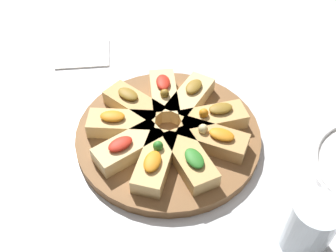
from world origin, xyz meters
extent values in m
plane|color=silver|center=(0.00, 0.00, 0.00)|extent=(3.00, 3.00, 0.00)
cylinder|color=brown|center=(0.00, 0.00, 0.01)|extent=(0.34, 0.34, 0.02)
cube|color=tan|center=(0.05, -0.07, 0.03)|extent=(0.11, 0.13, 0.03)
ellipsoid|color=olive|center=(0.06, -0.08, 0.05)|extent=(0.05, 0.05, 0.01)
cube|color=#DBB775|center=(0.08, -0.02, 0.03)|extent=(0.13, 0.08, 0.03)
ellipsoid|color=orange|center=(0.10, -0.03, 0.05)|extent=(0.05, 0.04, 0.01)
cube|color=#E5C689|center=(0.08, 0.04, 0.03)|extent=(0.13, 0.10, 0.03)
ellipsoid|color=red|center=(0.09, 0.04, 0.05)|extent=(0.05, 0.04, 0.01)
cube|color=#DBB775|center=(0.04, 0.08, 0.03)|extent=(0.10, 0.13, 0.03)
ellipsoid|color=orange|center=(0.04, 0.09, 0.05)|extent=(0.04, 0.05, 0.01)
sphere|color=#2D7A28|center=(0.03, 0.06, 0.05)|extent=(0.02, 0.02, 0.02)
cube|color=tan|center=(-0.02, 0.08, 0.03)|extent=(0.08, 0.13, 0.03)
ellipsoid|color=#2D7A28|center=(-0.02, 0.10, 0.05)|extent=(0.04, 0.05, 0.01)
cube|color=tan|center=(-0.07, 0.05, 0.03)|extent=(0.13, 0.11, 0.03)
ellipsoid|color=orange|center=(-0.08, 0.06, 0.05)|extent=(0.05, 0.05, 0.01)
sphere|color=beige|center=(-0.05, 0.04, 0.05)|extent=(0.02, 0.02, 0.02)
cube|color=tan|center=(-0.08, 0.00, 0.03)|extent=(0.13, 0.06, 0.03)
ellipsoid|color=olive|center=(-0.10, -0.01, 0.05)|extent=(0.05, 0.03, 0.01)
sphere|color=orange|center=(-0.07, 0.00, 0.05)|extent=(0.02, 0.02, 0.02)
cube|color=#E5C689|center=(-0.06, -0.06, 0.03)|extent=(0.12, 0.12, 0.03)
ellipsoid|color=olive|center=(-0.07, -0.07, 0.05)|extent=(0.05, 0.05, 0.01)
cube|color=#E5C689|center=(-0.01, -0.08, 0.03)|extent=(0.06, 0.13, 0.03)
ellipsoid|color=red|center=(-0.01, -0.10, 0.05)|extent=(0.03, 0.05, 0.01)
sphere|color=olive|center=(-0.01, -0.07, 0.05)|extent=(0.02, 0.02, 0.02)
cylinder|color=silver|center=(-0.15, 0.24, 0.05)|extent=(0.07, 0.07, 0.10)
cube|color=white|center=(0.14, -0.29, 0.00)|extent=(0.13, 0.11, 0.01)
camera|label=1|loc=(0.10, 0.48, 0.55)|focal=42.00mm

